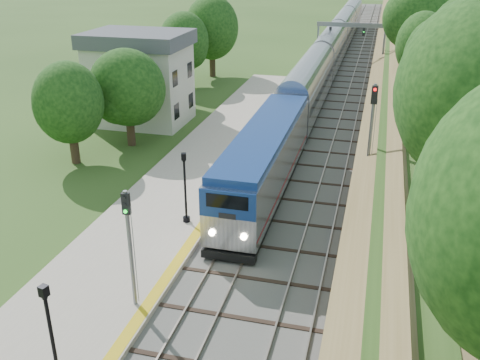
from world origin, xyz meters
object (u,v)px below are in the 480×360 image
(station_building, at_px, (140,77))
(signal_platform, at_px, (129,237))
(signal_gantry, at_px, (351,34))
(lamppost_far, at_px, (185,192))
(lamppost_mid, at_px, (53,344))
(signal_farside, at_px, (371,127))
(train, at_px, (329,54))

(station_building, height_order, signal_platform, station_building)
(signal_gantry, xyz_separation_m, lamppost_far, (-5.81, -42.77, -2.60))
(lamppost_mid, xyz_separation_m, lamppost_far, (0.07, 12.81, -0.06))
(lamppost_mid, relative_size, signal_farside, 0.61)
(station_building, height_order, signal_farside, station_building)
(station_building, bearing_deg, lamppost_mid, -70.91)
(station_building, distance_m, signal_platform, 27.81)
(lamppost_far, bearing_deg, station_building, 120.93)
(train, height_order, lamppost_far, lamppost_far)
(signal_gantry, xyz_separation_m, signal_farside, (3.73, -35.10, -0.46))
(station_building, relative_size, lamppost_mid, 2.02)
(train, relative_size, lamppost_far, 23.17)
(station_building, distance_m, signal_gantry, 29.94)
(station_building, xyz_separation_m, signal_platform, (11.10, -25.50, -0.39))
(signal_gantry, relative_size, lamppost_mid, 1.98)
(signal_farside, bearing_deg, lamppost_far, -141.19)
(station_building, xyz_separation_m, signal_gantry, (16.47, 24.99, 0.73))
(signal_farside, bearing_deg, station_building, 153.42)
(signal_gantry, bearing_deg, station_building, -123.38)
(lamppost_far, relative_size, signal_platform, 0.76)
(station_building, distance_m, signal_farside, 22.59)
(signal_gantry, bearing_deg, signal_platform, -96.07)
(lamppost_mid, bearing_deg, train, 86.54)
(lamppost_far, distance_m, signal_platform, 7.87)
(station_building, xyz_separation_m, signal_farside, (20.20, -10.10, 0.27))
(train, relative_size, signal_platform, 17.65)
(train, relative_size, signal_farside, 13.75)
(station_building, bearing_deg, signal_farside, -26.58)
(signal_platform, relative_size, signal_farside, 0.78)
(lamppost_far, xyz_separation_m, signal_farside, (9.54, 7.68, 2.14))
(signal_gantry, xyz_separation_m, train, (-2.47, 0.74, -2.64))
(station_building, height_order, signal_gantry, station_building)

